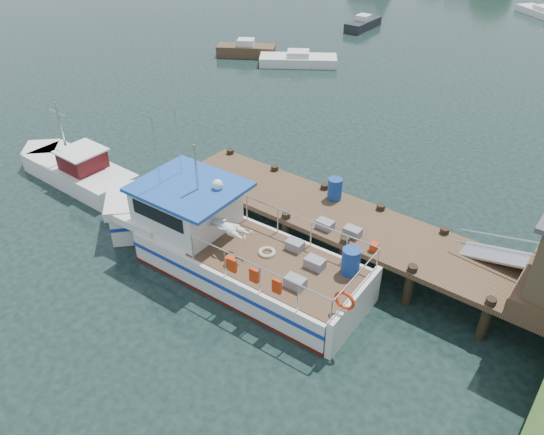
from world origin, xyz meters
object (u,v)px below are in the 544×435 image
Objects in this scene: lobster_boat at (218,242)px; moored_e at (363,24)px; moored_rowboat at (246,50)px; work_boat at (75,169)px; moored_d at (543,12)px; moored_a at (298,60)px; dock at (495,254)px.

lobster_boat is 34.06m from moored_e.
work_boat is at bearing -74.44° from moored_rowboat.
lobster_boat is at bearing -112.58° from moored_d.
moored_e is at bearing 74.32° from moored_rowboat.
lobster_boat reaches higher than work_boat.
work_boat reaches higher than moored_rowboat.
work_boat is (-9.37, 0.58, -0.41)m from lobster_boat.
moored_a is at bearing -134.87° from moored_d.
moored_a is (4.32, 0.66, -0.09)m from moored_rowboat.
lobster_boat is at bearing -81.00° from moored_e.
moored_rowboat is 12.57m from moored_e.
lobster_boat is 2.06× the size of moored_d.
lobster_boat is at bearing -156.95° from dock.
dock is 25.55m from moored_a.
moored_rowboat reaches higher than moored_d.
dock is at bearing -55.32° from moored_a.
lobster_boat is 46.13m from moored_d.
dock is 9.16m from lobster_boat.
work_boat is at bearing -99.93° from moored_a.
lobster_boat is at bearing -3.01° from work_boat.
moored_e is at bearing 95.34° from work_boat.
moored_a is at bearing 94.72° from work_boat.
moored_rowboat is at bearing 125.50° from lobster_boat.
lobster_boat reaches higher than moored_rowboat.
work_boat is 1.25× the size of moored_d.
moored_d is (-0.73, 46.12, -0.64)m from lobster_boat.
moored_e is (-20.35, 28.31, -1.80)m from dock.
moored_rowboat is 0.80× the size of moored_a.
moored_e is at bearing 81.76° from moored_a.
moored_e is (-1.18, 11.52, 0.06)m from moored_a.
moored_a is at bearing 138.78° from dock.
moored_rowboat is 0.79× the size of moored_d.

